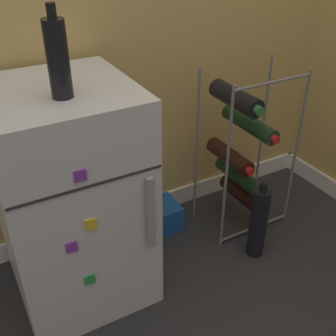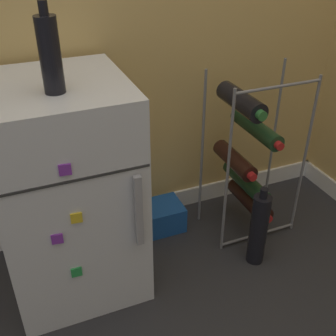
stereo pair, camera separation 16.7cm
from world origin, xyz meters
name	(u,v)px [view 1 (the left image)]	position (x,y,z in m)	size (l,w,h in m)	color
ground_plane	(217,285)	(0.00, 0.00, 0.00)	(14.00, 14.00, 0.00)	#28282B
mini_fridge	(71,198)	(-0.46, 0.29, 0.41)	(0.48, 0.52, 0.82)	silver
wine_rack	(241,152)	(0.31, 0.30, 0.38)	(0.39, 0.33, 0.75)	slate
soda_box	(156,218)	(-0.05, 0.44, 0.06)	(0.21, 0.16, 0.12)	#194C9E
fridge_top_bottle	(58,58)	(-0.46, 0.20, 0.94)	(0.06, 0.06, 0.26)	black
loose_bottle_floor	(258,222)	(0.25, 0.08, 0.17)	(0.07, 0.07, 0.37)	black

